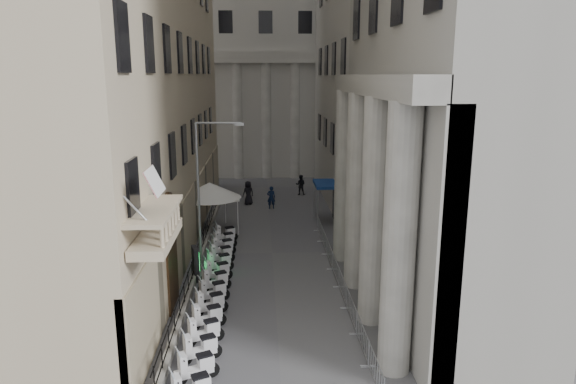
% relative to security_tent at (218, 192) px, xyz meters
% --- Properties ---
extents(far_building, '(22.00, 10.00, 30.00)m').
position_rel_security_tent_xyz_m(far_building, '(3.60, 24.43, 12.05)').
color(far_building, beige).
rests_on(far_building, ground).
extents(iron_fence, '(0.30, 28.00, 1.40)m').
position_rel_security_tent_xyz_m(iron_fence, '(-0.70, -5.57, -2.95)').
color(iron_fence, black).
rests_on(iron_fence, ground).
extents(blue_awning, '(1.60, 3.00, 3.00)m').
position_rel_security_tent_xyz_m(blue_awning, '(7.75, 2.43, -2.95)').
color(blue_awning, navy).
rests_on(blue_awning, ground).
extents(scooter_1, '(1.51, 1.08, 1.50)m').
position_rel_security_tent_xyz_m(scooter_1, '(0.56, -17.92, -2.95)').
color(scooter_1, white).
rests_on(scooter_1, ground).
extents(scooter_2, '(1.51, 1.08, 1.50)m').
position_rel_security_tent_xyz_m(scooter_2, '(0.56, -16.60, -2.95)').
color(scooter_2, white).
rests_on(scooter_2, ground).
extents(scooter_3, '(1.51, 1.08, 1.50)m').
position_rel_security_tent_xyz_m(scooter_3, '(0.56, -15.28, -2.95)').
color(scooter_3, white).
rests_on(scooter_3, ground).
extents(scooter_4, '(1.51, 1.08, 1.50)m').
position_rel_security_tent_xyz_m(scooter_4, '(0.56, -13.96, -2.95)').
color(scooter_4, white).
rests_on(scooter_4, ground).
extents(scooter_5, '(1.51, 1.08, 1.50)m').
position_rel_security_tent_xyz_m(scooter_5, '(0.56, -12.64, -2.95)').
color(scooter_5, white).
rests_on(scooter_5, ground).
extents(scooter_6, '(1.51, 1.08, 1.50)m').
position_rel_security_tent_xyz_m(scooter_6, '(0.56, -11.31, -2.95)').
color(scooter_6, white).
rests_on(scooter_6, ground).
extents(scooter_7, '(1.51, 1.08, 1.50)m').
position_rel_security_tent_xyz_m(scooter_7, '(0.56, -9.99, -2.95)').
color(scooter_7, white).
rests_on(scooter_7, ground).
extents(scooter_8, '(1.51, 1.08, 1.50)m').
position_rel_security_tent_xyz_m(scooter_8, '(0.56, -8.67, -2.95)').
color(scooter_8, white).
rests_on(scooter_8, ground).
extents(scooter_9, '(1.51, 1.08, 1.50)m').
position_rel_security_tent_xyz_m(scooter_9, '(0.56, -7.35, -2.95)').
color(scooter_9, white).
rests_on(scooter_9, ground).
extents(scooter_10, '(1.51, 1.08, 1.50)m').
position_rel_security_tent_xyz_m(scooter_10, '(0.56, -6.03, -2.95)').
color(scooter_10, white).
rests_on(scooter_10, ground).
extents(scooter_11, '(1.51, 1.08, 1.50)m').
position_rel_security_tent_xyz_m(scooter_11, '(0.56, -4.70, -2.95)').
color(scooter_11, white).
rests_on(scooter_11, ground).
extents(scooter_12, '(1.51, 1.08, 1.50)m').
position_rel_security_tent_xyz_m(scooter_12, '(0.56, -3.38, -2.95)').
color(scooter_12, white).
rests_on(scooter_12, ground).
extents(scooter_13, '(1.51, 1.08, 1.50)m').
position_rel_security_tent_xyz_m(scooter_13, '(0.56, -2.06, -2.95)').
color(scooter_13, white).
rests_on(scooter_13, ground).
extents(barrier_1, '(0.60, 2.40, 1.10)m').
position_rel_security_tent_xyz_m(barrier_1, '(6.96, -16.09, -2.95)').
color(barrier_1, '#ACAEB4').
rests_on(barrier_1, ground).
extents(barrier_2, '(0.60, 2.40, 1.10)m').
position_rel_security_tent_xyz_m(barrier_2, '(6.96, -13.59, -2.95)').
color(barrier_2, '#ACAEB4').
rests_on(barrier_2, ground).
extents(barrier_3, '(0.60, 2.40, 1.10)m').
position_rel_security_tent_xyz_m(barrier_3, '(6.96, -11.09, -2.95)').
color(barrier_3, '#ACAEB4').
rests_on(barrier_3, ground).
extents(barrier_4, '(0.60, 2.40, 1.10)m').
position_rel_security_tent_xyz_m(barrier_4, '(6.96, -8.59, -2.95)').
color(barrier_4, '#ACAEB4').
rests_on(barrier_4, ground).
extents(barrier_5, '(0.60, 2.40, 1.10)m').
position_rel_security_tent_xyz_m(barrier_5, '(6.96, -6.09, -2.95)').
color(barrier_5, '#ACAEB4').
rests_on(barrier_5, ground).
extents(barrier_6, '(0.60, 2.40, 1.10)m').
position_rel_security_tent_xyz_m(barrier_6, '(6.96, -3.59, -2.95)').
color(barrier_6, '#ACAEB4').
rests_on(barrier_6, ground).
extents(barrier_7, '(0.60, 2.40, 1.10)m').
position_rel_security_tent_xyz_m(barrier_7, '(6.96, -1.09, -2.95)').
color(barrier_7, '#ACAEB4').
rests_on(barrier_7, ground).
extents(security_tent, '(4.35, 4.35, 3.54)m').
position_rel_security_tent_xyz_m(security_tent, '(0.00, 0.00, 0.00)').
color(security_tent, white).
rests_on(security_tent, ground).
extents(street_lamp, '(2.73, 0.41, 8.36)m').
position_rel_security_tent_xyz_m(street_lamp, '(-0.20, -6.66, 2.03)').
color(street_lamp, '#96999E').
rests_on(street_lamp, ground).
extents(info_kiosk, '(0.50, 0.92, 1.86)m').
position_rel_security_tent_xyz_m(info_kiosk, '(-0.59, -8.47, -2.01)').
color(info_kiosk, black).
rests_on(info_kiosk, ground).
extents(pedestrian_a, '(0.71, 0.49, 1.89)m').
position_rel_security_tent_xyz_m(pedestrian_a, '(3.78, 6.52, -2.01)').
color(pedestrian_a, '#0C1833').
rests_on(pedestrian_a, ground).
extents(pedestrian_b, '(1.03, 0.87, 1.87)m').
position_rel_security_tent_xyz_m(pedestrian_b, '(6.60, 11.42, -2.02)').
color(pedestrian_b, black).
rests_on(pedestrian_b, ground).
extents(pedestrian_c, '(1.17, 1.02, 2.03)m').
position_rel_security_tent_xyz_m(pedestrian_c, '(1.86, 8.03, -1.94)').
color(pedestrian_c, black).
rests_on(pedestrian_c, ground).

